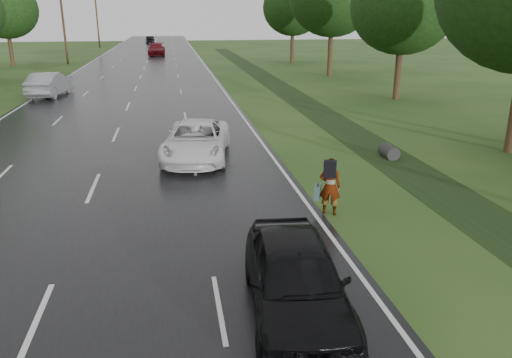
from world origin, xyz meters
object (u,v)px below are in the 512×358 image
at_px(pedestrian, 329,186).
at_px(dark_sedan, 296,278).
at_px(white_pickup, 196,140).
at_px(silver_sedan, 49,84).

xyz_separation_m(pedestrian, dark_sedan, (-2.22, -4.94, -0.07)).
xyz_separation_m(white_pickup, silver_sedan, (-9.47, 18.18, 0.11)).
bearing_deg(dark_sedan, pedestrian, 70.62).
relative_size(pedestrian, silver_sedan, 0.33).
relative_size(white_pickup, dark_sedan, 1.17).
bearing_deg(white_pickup, silver_sedan, 126.58).
bearing_deg(pedestrian, dark_sedan, 90.04).
distance_m(white_pickup, silver_sedan, 20.50).
distance_m(dark_sedan, silver_sedan, 31.58).
height_order(white_pickup, silver_sedan, silver_sedan).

